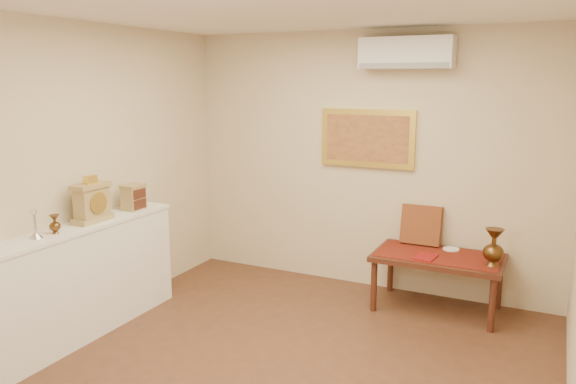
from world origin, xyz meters
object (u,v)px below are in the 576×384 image
Objects in this scene: low_table at (438,262)px; display_ledge at (82,280)px; mantel_clock at (92,202)px; brass_urn_tall at (494,243)px; wooden_chest at (134,197)px.

display_ledge is at bearing -144.90° from low_table.
mantel_clock is at bearing -147.11° from low_table.
mantel_clock is at bearing -152.99° from brass_urn_tall.
wooden_chest reaches higher than display_ledge.
wooden_chest is at bearing -155.72° from low_table.
brass_urn_tall is 3.56m from mantel_clock.
wooden_chest reaches higher than low_table.
wooden_chest is at bearing -160.97° from brass_urn_tall.
mantel_clock is 0.34× the size of low_table.
low_table is (2.67, 1.88, -0.01)m from display_ledge.
brass_urn_tall is 3.35m from wooden_chest.
display_ledge reaches higher than low_table.
display_ledge is at bearing -91.84° from wooden_chest.
low_table is at bearing 167.67° from brass_urn_tall.
wooden_chest is (0.02, 0.68, 0.61)m from display_ledge.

